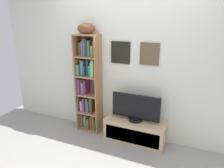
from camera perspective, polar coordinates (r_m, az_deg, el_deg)
back_wall at (r=3.31m, az=4.76°, el=5.66°), size 4.80×0.08×2.49m
bookshelf at (r=3.58m, az=-6.51°, el=-0.38°), size 0.41×0.26×1.69m
football at (r=3.36m, az=-7.11°, el=14.96°), size 0.32×0.21×0.17m
tv_stand at (r=3.46m, az=6.30°, el=-12.73°), size 0.96×0.37×0.38m
television at (r=3.27m, az=6.56°, el=-6.62°), size 0.77×0.22×0.43m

